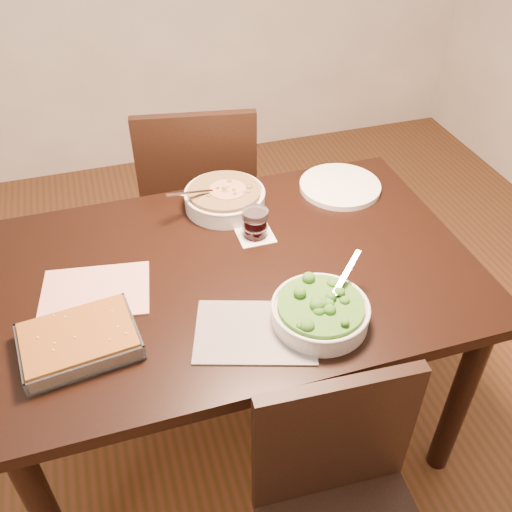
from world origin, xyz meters
TOP-DOWN VIEW (x-y plane):
  - ground at (0.00, 0.00)m, footprint 4.00×4.00m
  - table at (0.00, 0.00)m, footprint 1.40×0.90m
  - magazine_a at (-0.39, 0.01)m, footprint 0.32×0.26m
  - magazine_b at (-0.01, -0.26)m, footprint 0.36×0.30m
  - coaster at (0.11, 0.13)m, footprint 0.11×0.11m
  - stew_bowl at (0.06, 0.31)m, footprint 0.29×0.27m
  - broccoli_bowl at (0.16, -0.27)m, footprint 0.26×0.26m
  - baking_dish at (-0.44, -0.18)m, footprint 0.31×0.24m
  - wine_tumbler at (0.11, 0.13)m, footprint 0.08×0.08m
  - dinner_plate at (0.47, 0.30)m, footprint 0.28×0.28m
  - chair_far at (0.05, 0.72)m, footprint 0.51×0.51m

SIDE VIEW (x-z plane):
  - ground at x=0.00m, z-range 0.00..0.00m
  - chair_far at x=0.05m, z-range 0.06..1.00m
  - table at x=0.00m, z-range 0.28..1.03m
  - coaster at x=0.11m, z-range 0.75..0.75m
  - magazine_b at x=-0.01m, z-range 0.75..0.76m
  - magazine_a at x=-0.39m, z-range 0.75..0.76m
  - dinner_plate at x=0.47m, z-range 0.75..0.77m
  - baking_dish at x=-0.44m, z-range 0.75..0.80m
  - broccoli_bowl at x=0.16m, z-range 0.74..0.83m
  - stew_bowl at x=0.06m, z-range 0.74..0.84m
  - wine_tumbler at x=0.11m, z-range 0.75..0.84m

